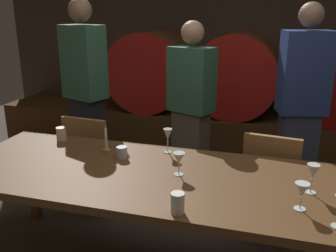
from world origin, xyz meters
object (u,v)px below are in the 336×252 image
(wine_barrel_left, at_px, (152,70))
(cup_center_right, at_px, (122,152))
(dining_table, at_px, (147,182))
(guest_center, at_px, (191,112))
(candle_left, at_px, (106,145))
(wine_glass_center, at_px, (302,191))
(cup_far_right, at_px, (178,203))
(wine_glass_far_left, at_px, (168,135))
(wine_glass_left, at_px, (179,159))
(guest_left, at_px, (86,96))
(wine_glass_right, at_px, (313,172))
(guest_right, at_px, (301,112))
(wine_barrel_center, at_px, (237,74))
(chair_left, at_px, (93,159))
(cup_center_left, at_px, (61,134))
(chair_right, at_px, (271,181))

(wine_barrel_left, height_order, cup_center_right, wine_barrel_left)
(dining_table, height_order, guest_center, guest_center)
(candle_left, bearing_deg, cup_center_right, -21.48)
(wine_glass_center, distance_m, cup_far_right, 0.62)
(wine_glass_far_left, relative_size, wine_glass_left, 1.21)
(wine_glass_center, xyz_separation_m, cup_center_right, (-1.13, 0.38, -0.06))
(guest_left, xyz_separation_m, wine_glass_right, (1.94, -1.07, -0.06))
(guest_center, bearing_deg, guest_right, -161.70)
(guest_right, distance_m, candle_left, 1.62)
(wine_barrel_center, distance_m, wine_glass_center, 2.77)
(wine_glass_left, height_order, cup_far_right, wine_glass_left)
(dining_table, relative_size, chair_left, 2.83)
(wine_glass_right, distance_m, cup_far_right, 0.77)
(guest_center, bearing_deg, dining_table, 109.94)
(wine_barrel_center, height_order, guest_left, guest_left)
(cup_center_left, bearing_deg, cup_far_right, -34.60)
(wine_barrel_center, relative_size, guest_center, 0.60)
(dining_table, height_order, chair_right, chair_right)
(wine_barrel_center, distance_m, cup_far_right, 2.91)
(chair_right, bearing_deg, wine_barrel_left, -42.42)
(guest_right, distance_m, wine_glass_left, 1.36)
(guest_left, xyz_separation_m, cup_center_left, (0.15, -0.70, -0.13))
(guest_center, bearing_deg, guest_left, 27.10)
(chair_right, distance_m, guest_right, 0.67)
(wine_glass_right, relative_size, cup_center_left, 1.64)
(cup_center_left, bearing_deg, wine_barrel_left, 89.39)
(wine_glass_left, distance_m, cup_far_right, 0.45)
(wine_barrel_left, relative_size, dining_table, 0.40)
(guest_center, relative_size, guest_right, 0.92)
(guest_right, distance_m, cup_far_right, 1.69)
(wine_glass_right, height_order, cup_far_right, wine_glass_right)
(guest_center, bearing_deg, wine_barrel_center, -81.01)
(wine_barrel_center, bearing_deg, chair_left, -119.15)
(wine_glass_far_left, distance_m, wine_glass_left, 0.38)
(wine_glass_far_left, xyz_separation_m, wine_glass_center, (0.86, -0.56, -0.02))
(guest_left, bearing_deg, dining_table, 152.42)
(guest_right, height_order, wine_glass_right, guest_right)
(guest_right, xyz_separation_m, wine_glass_far_left, (-0.91, -0.80, -0.03))
(chair_left, relative_size, guest_center, 0.54)
(guest_right, xyz_separation_m, cup_center_right, (-1.18, -0.98, -0.11))
(chair_right, bearing_deg, wine_glass_left, 56.62)
(cup_center_right, bearing_deg, cup_center_left, 161.67)
(guest_left, bearing_deg, wine_glass_center, 165.88)
(wine_glass_far_left, distance_m, cup_center_right, 0.34)
(wine_barrel_center, relative_size, cup_far_right, 9.09)
(chair_left, relative_size, chair_right, 1.00)
(chair_right, bearing_deg, wine_glass_center, 106.45)
(candle_left, height_order, cup_far_right, candle_left)
(wine_barrel_left, relative_size, wine_glass_left, 6.88)
(wine_glass_left, bearing_deg, wine_barrel_left, 112.05)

